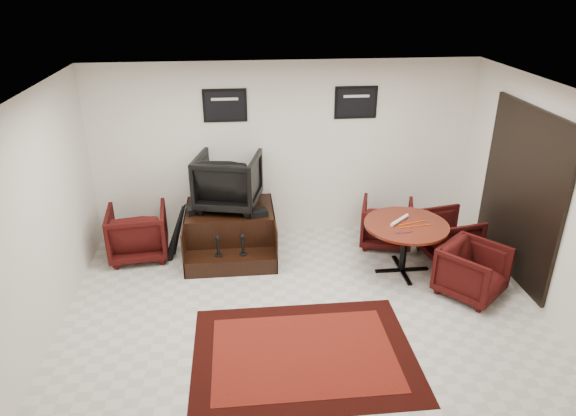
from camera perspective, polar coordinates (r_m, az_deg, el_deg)
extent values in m
plane|color=silver|center=(6.57, 1.77, -12.35)|extent=(6.00, 6.00, 0.00)
cube|color=silver|center=(8.15, -0.38, 6.36)|extent=(6.00, 0.02, 2.80)
cube|color=silver|center=(3.79, 7.18, -17.97)|extent=(6.00, 0.02, 2.80)
cube|color=silver|center=(6.23, -26.61, -2.38)|extent=(0.02, 5.00, 2.80)
cube|color=silver|center=(6.89, 27.52, -0.06)|extent=(0.02, 5.00, 2.80)
cube|color=white|center=(5.38, 2.17, 12.24)|extent=(6.00, 5.00, 0.02)
cube|color=black|center=(7.45, 24.44, 1.47)|extent=(0.05, 1.90, 2.30)
cube|color=black|center=(7.45, 24.38, 1.47)|extent=(0.02, 1.72, 2.12)
cube|color=black|center=(7.45, 24.41, 1.47)|extent=(0.03, 0.05, 2.12)
cube|color=black|center=(7.89, -7.02, 11.24)|extent=(0.66, 0.03, 0.50)
cube|color=black|center=(7.88, -7.02, 11.21)|extent=(0.58, 0.01, 0.42)
cube|color=silver|center=(7.85, -7.06, 11.91)|extent=(0.40, 0.00, 0.04)
cube|color=black|center=(8.10, 7.55, 11.56)|extent=(0.66, 0.03, 0.50)
cube|color=black|center=(8.08, 7.58, 11.53)|extent=(0.58, 0.01, 0.42)
cube|color=silver|center=(8.06, 7.63, 12.21)|extent=(0.40, 0.00, 0.04)
cube|color=black|center=(6.08, 1.76, -15.89)|extent=(2.51, 1.88, 0.01)
cube|color=#5F140D|center=(6.07, 1.76, -15.85)|extent=(2.06, 1.44, 0.01)
cube|color=black|center=(8.05, -6.40, -2.19)|extent=(1.33, 0.98, 0.69)
cube|color=black|center=(7.55, -6.33, -6.04)|extent=(1.33, 0.39, 0.25)
cube|color=black|center=(7.91, -11.19, -3.02)|extent=(0.02, 1.38, 0.69)
cube|color=black|center=(7.88, -1.60, -2.62)|extent=(0.02, 1.38, 0.69)
cylinder|color=black|center=(7.49, -7.73, -5.21)|extent=(0.11, 0.11, 0.02)
cylinder|color=black|center=(7.42, -7.79, -4.34)|extent=(0.04, 0.04, 0.24)
sphere|color=black|center=(7.35, -7.86, -3.29)|extent=(0.07, 0.07, 0.07)
cylinder|color=black|center=(7.48, -5.01, -5.11)|extent=(0.11, 0.11, 0.02)
cylinder|color=black|center=(7.41, -5.05, -4.23)|extent=(0.04, 0.04, 0.24)
sphere|color=black|center=(7.34, -5.09, -3.17)|extent=(0.07, 0.07, 0.07)
imported|color=black|center=(7.76, -6.68, 3.32)|extent=(1.07, 1.03, 0.93)
cube|color=black|center=(7.79, -10.78, -0.20)|extent=(0.16, 0.28, 0.10)
cube|color=black|center=(7.81, -9.92, -0.07)|extent=(0.16, 0.28, 0.10)
cube|color=black|center=(7.59, -3.34, -0.52)|extent=(0.30, 0.24, 0.09)
imported|color=black|center=(8.05, -16.36, -2.38)|extent=(0.92, 0.87, 0.86)
cylinder|color=#441509|center=(7.36, 13.01, -1.84)|extent=(1.17, 1.17, 0.04)
cylinder|color=black|center=(7.53, 12.76, -4.31)|extent=(0.09, 0.09, 0.69)
cube|color=black|center=(7.71, 12.50, -6.73)|extent=(0.79, 0.06, 0.03)
cube|color=black|center=(7.71, 12.50, -6.73)|extent=(0.06, 0.79, 0.03)
imported|color=black|center=(8.24, 10.89, -1.43)|extent=(0.95, 0.92, 0.79)
imported|color=black|center=(8.11, 17.48, -2.70)|extent=(0.83, 0.87, 0.77)
imported|color=black|center=(7.26, 19.85, -6.37)|extent=(1.04, 1.04, 0.78)
cylinder|color=white|center=(7.38, 12.30, -1.32)|extent=(0.34, 0.32, 0.05)
cylinder|color=#F14D0D|center=(7.30, 13.88, -1.97)|extent=(0.45, 0.06, 0.01)
cylinder|color=#F14D0D|center=(7.38, 13.64, -1.63)|extent=(0.44, 0.13, 0.01)
cylinder|color=#4C1933|center=(7.06, 12.02, -2.73)|extent=(0.09, 0.06, 0.01)
cylinder|color=#4C1933|center=(7.08, 12.48, -2.70)|extent=(0.09, 0.06, 0.01)
cylinder|color=#4C1933|center=(7.10, 12.94, -2.67)|extent=(0.09, 0.06, 0.01)
cylinder|color=#4C1933|center=(7.12, 13.40, -2.65)|extent=(0.09, 0.06, 0.01)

